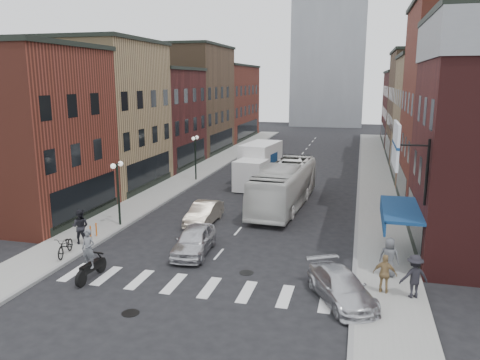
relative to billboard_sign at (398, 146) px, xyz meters
The scene contains 30 objects.
ground 10.56m from the billboard_sign, behind, with size 160.00×160.00×0.00m, color black.
sidewalk_left 28.12m from the billboard_sign, 128.47° to the left, with size 3.00×74.00×0.15m, color gray.
sidewalk_right 22.34m from the billboard_sign, 90.23° to the left, with size 3.00×74.00×0.15m, color gray.
curb_left 27.25m from the billboard_sign, 125.94° to the left, with size 0.20×74.00×0.16m, color gray.
curb_right 22.41m from the billboard_sign, 94.22° to the left, with size 0.20×74.00×0.16m, color gray.
crosswalk_stripes 11.12m from the billboard_sign, 157.82° to the right, with size 12.00×2.20×0.01m, color silver.
bldg_left_near 23.92m from the billboard_sign, behind, with size 10.30×9.20×11.30m.
bldg_left_mid_a 27.17m from the billboard_sign, 150.21° to the left, with size 10.30×10.20×12.30m.
bldg_left_mid_b 33.30m from the billboard_sign, 135.10° to the left, with size 10.30×10.20×10.30m.
bldg_left_far_a 41.79m from the billboard_sign, 124.35° to the left, with size 10.30×12.20×13.30m.
bldg_left_far_b 53.93m from the billboard_sign, 115.93° to the left, with size 10.30×16.20×11.30m.
bldg_right_mid_b 24.36m from the billboard_sign, 74.75° to the left, with size 10.30×10.20×11.30m.
bldg_right_far_a 35.09m from the billboard_sign, 79.48° to the left, with size 10.30×12.20×12.30m.
bldg_right_far_b 48.93m from the billboard_sign, 82.47° to the left, with size 10.30×16.20×10.30m.
awning_blue 4.05m from the billboard_sign, 80.39° to the left, with size 1.80×5.00×0.78m.
billboard_sign is the anchor object (origin of this frame).
streetlamp_near 16.68m from the billboard_sign, 167.65° to the left, with size 0.32×1.22×4.11m.
streetlamp_far 23.92m from the billboard_sign, 132.41° to the left, with size 0.32×1.22×4.11m.
bike_rack 17.14m from the billboard_sign, behind, with size 0.08×0.68×0.80m.
box_truck 20.83m from the billboard_sign, 120.12° to the left, with size 3.12×8.35×3.53m.
motorcycle_rider 14.82m from the billboard_sign, 163.13° to the right, with size 0.71×2.40×2.44m.
transit_bus 13.49m from the billboard_sign, 122.24° to the left, with size 2.67×11.41×3.18m, color silver.
sedan_left_near 11.26m from the billboard_sign, behind, with size 1.73×4.30×1.46m, color silver.
sedan_left_far 13.54m from the billboard_sign, 153.65° to the left, with size 1.44×4.13×1.36m, color beige.
curb_car 6.78m from the billboard_sign, 121.84° to the right, with size 1.77×4.36×1.26m, color silver.
parked_bicycle 17.10m from the billboard_sign, behind, with size 0.69×1.97×1.04m, color black.
ped_left_solo 17.11m from the billboard_sign, behind, with size 0.94×0.54×1.94m, color black.
ped_right_a 5.71m from the billboard_sign, 71.95° to the right, with size 1.20×0.59×1.86m, color black.
ped_right_b 5.67m from the billboard_sign, 97.96° to the right, with size 0.99×0.50×1.69m, color #987A4D.
ped_right_c 5.09m from the billboard_sign, 97.99° to the right, with size 0.89×0.58×1.83m, color #505257.
Camera 1 is at (6.96, -21.33, 9.03)m, focal length 35.00 mm.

